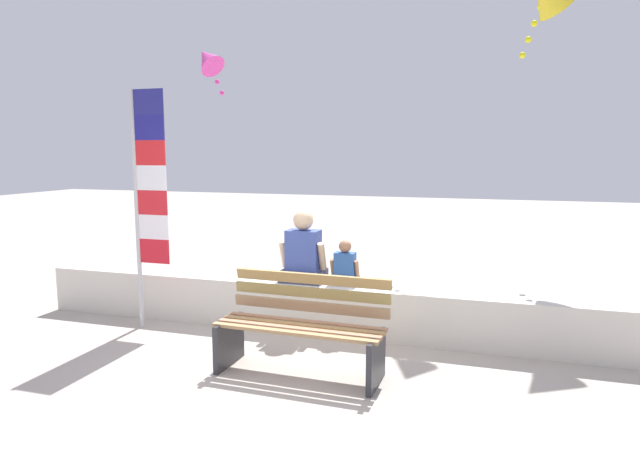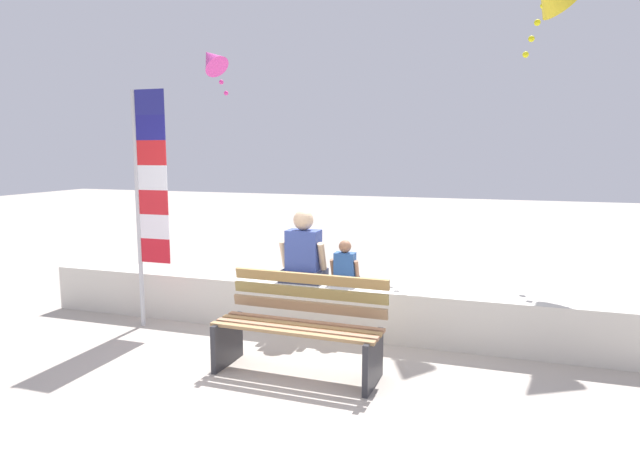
{
  "view_description": "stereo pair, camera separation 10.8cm",
  "coord_description": "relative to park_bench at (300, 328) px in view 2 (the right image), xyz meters",
  "views": [
    {
      "loc": [
        1.88,
        -4.64,
        2.03
      ],
      "look_at": [
        0.04,
        1.2,
        1.15
      ],
      "focal_mm": 31.05,
      "sensor_mm": 36.0,
      "label": 1
    },
    {
      "loc": [
        1.98,
        -4.6,
        2.03
      ],
      "look_at": [
        0.04,
        1.2,
        1.15
      ],
      "focal_mm": 31.05,
      "sensor_mm": 36.0,
      "label": 2
    }
  ],
  "objects": [
    {
      "name": "ground_plane",
      "position": [
        -0.25,
        0.01,
        -0.41
      ],
      "size": [
        40.0,
        40.0,
        0.0
      ],
      "primitive_type": "plane",
      "color": "#A99F93"
    },
    {
      "name": "seawall_ledge",
      "position": [
        -0.25,
        1.21,
        -0.14
      ],
      "size": [
        6.88,
        0.49,
        0.55
      ],
      "primitive_type": "cube",
      "color": "beige",
      "rests_on": "ground"
    },
    {
      "name": "park_bench",
      "position": [
        0.0,
        0.0,
        0.0
      ],
      "size": [
        1.57,
        0.65,
        0.88
      ],
      "color": "#A47E52",
      "rests_on": "ground"
    },
    {
      "name": "person_adult",
      "position": [
        -0.42,
        1.24,
        0.46
      ],
      "size": [
        0.54,
        0.39,
        0.82
      ],
      "color": "#31364D",
      "rests_on": "seawall_ledge"
    },
    {
      "name": "person_child",
      "position": [
        0.07,
        1.24,
        0.33
      ],
      "size": [
        0.33,
        0.24,
        0.5
      ],
      "color": "#343A4D",
      "rests_on": "seawall_ledge"
    },
    {
      "name": "flag_banner",
      "position": [
        -2.09,
        0.7,
        1.18
      ],
      "size": [
        0.42,
        0.05,
        2.7
      ],
      "color": "#B7B7BC",
      "rests_on": "ground"
    },
    {
      "name": "kite_magenta",
      "position": [
        -3.11,
        4.06,
        3.16
      ],
      "size": [
        0.72,
        0.63,
        0.88
      ],
      "color": "#DB3D9E"
    }
  ]
}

